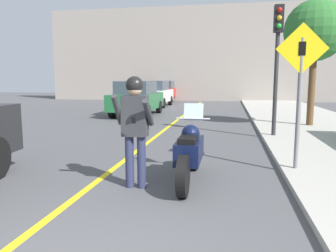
{
  "coord_description": "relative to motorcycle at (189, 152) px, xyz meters",
  "views": [
    {
      "loc": [
        1.6,
        -2.14,
        1.73
      ],
      "look_at": [
        0.55,
        3.49,
        0.93
      ],
      "focal_mm": 35.0,
      "sensor_mm": 36.0,
      "label": 1
    }
  ],
  "objects": [
    {
      "name": "road_center_line",
      "position": [
        -1.56,
        2.7,
        -0.5
      ],
      "size": [
        0.12,
        36.0,
        0.01
      ],
      "color": "yellow",
      "rests_on": "ground"
    },
    {
      "name": "building_backdrop",
      "position": [
        -0.96,
        22.7,
        3.38
      ],
      "size": [
        28.0,
        1.2,
        7.78
      ],
      "color": "gray",
      "rests_on": "ground"
    },
    {
      "name": "motorcycle",
      "position": [
        0.0,
        0.0,
        0.0
      ],
      "size": [
        0.62,
        2.19,
        1.31
      ],
      "color": "black",
      "rests_on": "ground"
    },
    {
      "name": "person_biker",
      "position": [
        -0.82,
        -0.49,
        0.6
      ],
      "size": [
        0.59,
        0.49,
        1.79
      ],
      "color": "#282D4C",
      "rests_on": "ground"
    },
    {
      "name": "crossing_sign",
      "position": [
        1.89,
        0.84,
        1.18
      ],
      "size": [
        0.91,
        0.08,
        2.64
      ],
      "color": "slate",
      "rests_on": "sidewalk_curb"
    },
    {
      "name": "traffic_light",
      "position": [
        1.97,
        4.61,
        2.2
      ],
      "size": [
        0.26,
        0.3,
        3.74
      ],
      "color": "#2D2D30",
      "rests_on": "sidewalk_curb"
    },
    {
      "name": "street_tree",
      "position": [
        3.56,
        7.18,
        2.92
      ],
      "size": [
        2.15,
        2.15,
        4.43
      ],
      "color": "brown",
      "rests_on": "sidewalk_curb"
    },
    {
      "name": "parked_car_green",
      "position": [
        -3.83,
        10.14,
        0.35
      ],
      "size": [
        1.88,
        4.2,
        1.68
      ],
      "color": "black",
      "rests_on": "ground"
    },
    {
      "name": "parked_car_white",
      "position": [
        -4.22,
        15.76,
        0.35
      ],
      "size": [
        1.88,
        4.2,
        1.68
      ],
      "color": "black",
      "rests_on": "ground"
    },
    {
      "name": "parked_car_red",
      "position": [
        -4.73,
        21.67,
        0.35
      ],
      "size": [
        1.88,
        4.2,
        1.68
      ],
      "color": "black",
      "rests_on": "ground"
    }
  ]
}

